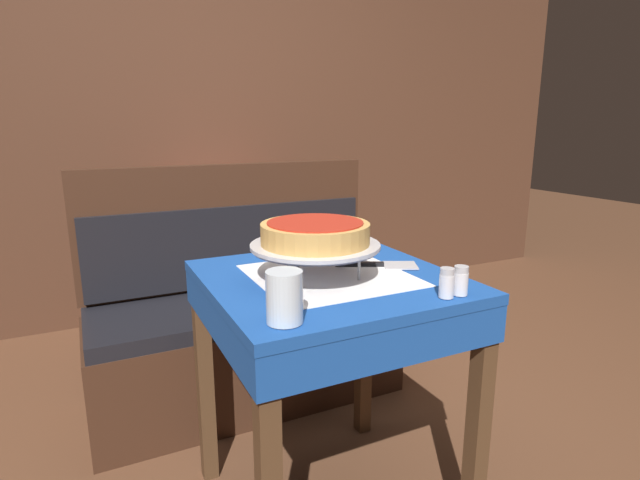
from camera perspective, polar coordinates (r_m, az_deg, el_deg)
name	(u,v)px	position (r m, az deg, el deg)	size (l,w,h in m)	color
dining_table_front	(329,309)	(1.47, 1.08, -7.88)	(0.69, 0.69, 0.78)	#194799
dining_table_rear	(230,219)	(2.93, -10.30, 2.34)	(0.61, 0.61, 0.78)	red
booth_bench	(245,331)	(2.26, -8.52, -10.20)	(1.31, 0.50, 1.03)	#3D2316
back_wall_panel	(184,123)	(3.24, -15.23, 12.74)	(6.00, 0.04, 2.40)	#4C2D1E
pizza_pan_stand	(315,247)	(1.37, -0.55, -0.80)	(0.36, 0.36, 0.10)	#ADADB2
deep_dish_pizza	(315,233)	(1.37, -0.55, 0.85)	(0.30, 0.30, 0.06)	tan
pizza_server	(379,265)	(1.53, 6.81, -2.82)	(0.25, 0.16, 0.01)	#BCBCC1
water_glass_near	(284,297)	(1.09, -4.09, -6.50)	(0.08, 0.08, 0.12)	silver
salt_shaker	(447,283)	(1.29, 14.28, -4.79)	(0.04, 0.04, 0.08)	silver
pepper_shaker	(461,281)	(1.32, 15.79, -4.50)	(0.04, 0.04, 0.08)	silver
napkin_holder	(289,239)	(1.69, -3.56, 0.15)	(0.10, 0.05, 0.09)	#B2B2B7
condiment_caddy	(230,192)	(2.94, -10.24, 5.40)	(0.12, 0.12, 0.14)	black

